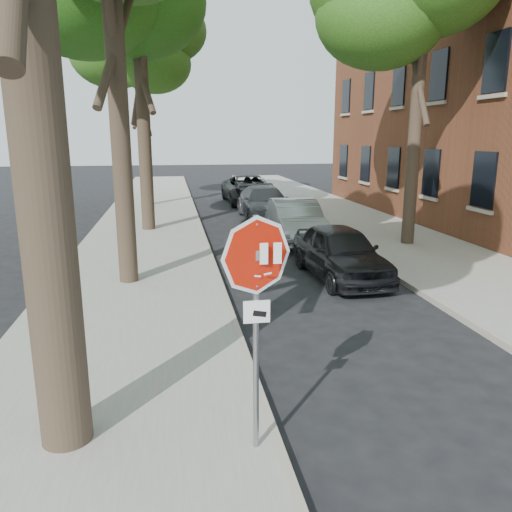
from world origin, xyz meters
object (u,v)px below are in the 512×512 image
at_px(car_a, 340,252).
at_px(tree_mid_b, 137,1).
at_px(car_d, 249,189).
at_px(tree_far, 140,57).
at_px(stop_sign, 256,290).
at_px(car_c, 264,203).
at_px(car_b, 296,221).
at_px(tree_right, 422,7).

bearing_deg(car_a, tree_mid_b, 121.45).
bearing_deg(car_d, tree_far, -176.24).
relative_size(stop_sign, car_d, 0.49).
height_order(tree_mid_b, car_d, tree_mid_b).
bearing_deg(car_d, stop_sign, -99.90).
xyz_separation_m(tree_far, car_c, (5.15, -4.88, -6.52)).
relative_size(tree_mid_b, tree_far, 1.11).
height_order(car_a, car_b, car_b).
distance_m(stop_sign, car_b, 11.95).
height_order(car_b, car_d, car_d).
xyz_separation_m(car_a, car_d, (0.00, 14.79, 0.07)).
height_order(tree_far, car_b, tree_far).
bearing_deg(tree_right, stop_sign, -123.38).
bearing_deg(car_b, tree_right, -18.42).
xyz_separation_m(tree_far, car_b, (5.32, -9.71, -6.51)).
relative_size(tree_right, car_d, 1.75).
xyz_separation_m(car_c, car_d, (0.17, 5.35, 0.05)).
height_order(tree_right, car_a, tree_right).
bearing_deg(car_c, car_b, -88.55).
distance_m(tree_right, car_c, 9.62).
bearing_deg(stop_sign, tree_right, 56.62).
bearing_deg(tree_mid_b, stop_sign, -83.05).
bearing_deg(car_b, car_c, 94.44).
bearing_deg(tree_mid_b, car_d, 56.01).
distance_m(stop_sign, tree_mid_b, 15.48).
bearing_deg(tree_right, tree_mid_b, 154.48).
distance_m(tree_far, car_c, 9.64).
bearing_deg(tree_right, car_b, 159.16).
xyz_separation_m(stop_sign, car_c, (3.13, 16.25, -1.26)).
relative_size(stop_sign, car_c, 0.55).
xyz_separation_m(tree_right, car_c, (-3.55, 6.12, -6.52)).
bearing_deg(car_a, stop_sign, -118.80).
relative_size(tree_far, car_d, 1.75).
relative_size(car_a, car_b, 0.92).
distance_m(car_a, car_c, 9.45).
relative_size(tree_far, car_a, 2.38).
bearing_deg(car_b, stop_sign, -103.69).
distance_m(car_b, car_c, 4.83).
distance_m(tree_far, car_b, 12.85).
relative_size(car_a, car_c, 0.82).
distance_m(car_c, car_d, 5.35).
distance_m(tree_mid_b, tree_right, 9.34).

